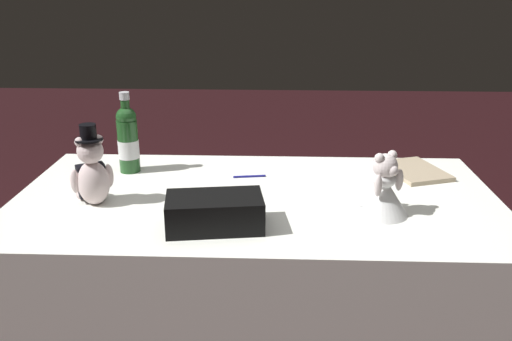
# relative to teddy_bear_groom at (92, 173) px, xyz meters

# --- Properties ---
(reception_table) EXTENTS (1.78, 0.94, 0.80)m
(reception_table) POSITION_rel_teddy_bear_groom_xyz_m (-0.57, -0.09, -0.51)
(reception_table) COLOR white
(reception_table) RESTS_ON ground_plane
(teddy_bear_groom) EXTENTS (0.14, 0.14, 0.29)m
(teddy_bear_groom) POSITION_rel_teddy_bear_groom_xyz_m (0.00, 0.00, 0.00)
(teddy_bear_groom) COLOR silver
(teddy_bear_groom) RESTS_ON reception_table
(teddy_bear_bride) EXTENTS (0.22, 0.23, 0.22)m
(teddy_bear_bride) POSITION_rel_teddy_bear_groom_xyz_m (-1.00, 0.04, -0.02)
(teddy_bear_bride) COLOR white
(teddy_bear_bride) RESTS_ON reception_table
(champagne_bottle) EXTENTS (0.09, 0.09, 0.33)m
(champagne_bottle) POSITION_rel_teddy_bear_groom_xyz_m (-0.04, -0.34, 0.03)
(champagne_bottle) COLOR #204E22
(champagne_bottle) RESTS_ON reception_table
(signing_pen) EXTENTS (0.14, 0.03, 0.01)m
(signing_pen) POSITION_rel_teddy_bear_groom_xyz_m (-0.53, -0.28, -0.11)
(signing_pen) COLOR navy
(signing_pen) RESTS_ON reception_table
(gift_case_black) EXTENTS (0.33, 0.22, 0.11)m
(gift_case_black) POSITION_rel_teddy_bear_groom_xyz_m (-0.45, 0.18, -0.06)
(gift_case_black) COLOR black
(gift_case_black) RESTS_ON reception_table
(guestbook) EXTENTS (0.28, 0.33, 0.02)m
(guestbook) POSITION_rel_teddy_bear_groom_xyz_m (-1.22, -0.36, -0.11)
(guestbook) COLOR tan
(guestbook) RESTS_ON reception_table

